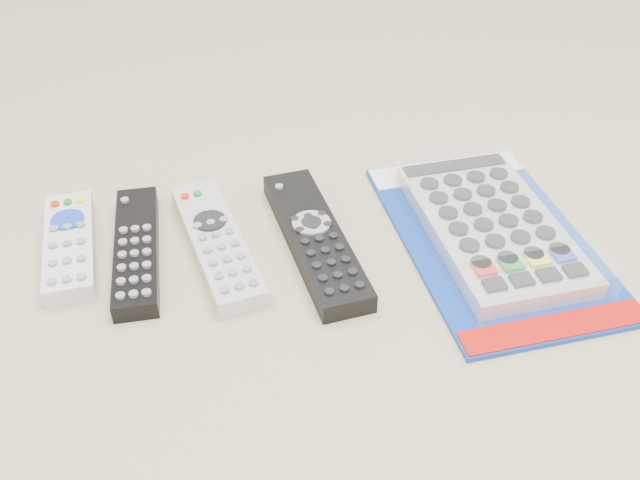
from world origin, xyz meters
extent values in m
plane|color=tan|center=(0.00, 0.00, 0.00)|extent=(5.00, 5.00, 0.00)
cube|color=silver|center=(-0.22, 0.01, 0.01)|extent=(0.06, 0.16, 0.02)
cylinder|color=#1A35C9|center=(-0.22, 0.04, 0.02)|extent=(0.04, 0.04, 0.00)
cube|color=black|center=(-0.15, 0.00, 0.01)|extent=(0.04, 0.19, 0.02)
cube|color=silver|center=(-0.07, -0.01, 0.01)|extent=(0.09, 0.21, 0.02)
cylinder|color=black|center=(-0.07, 0.01, 0.02)|extent=(0.04, 0.04, 0.00)
cube|color=black|center=(0.03, -0.02, 0.01)|extent=(0.08, 0.23, 0.02)
cylinder|color=silver|center=(0.03, -0.01, 0.02)|extent=(0.05, 0.05, 0.00)
cube|color=#0D3496|center=(0.22, -0.04, 0.00)|extent=(0.21, 0.32, 0.01)
cube|color=white|center=(0.21, 0.09, 0.01)|extent=(0.18, 0.05, 0.00)
cube|color=#AB0F0C|center=(0.23, -0.18, 0.01)|extent=(0.18, 0.04, 0.00)
cube|color=silver|center=(0.22, -0.04, 0.01)|extent=(0.15, 0.24, 0.02)
cube|color=white|center=(0.22, -0.04, 0.02)|extent=(0.16, 0.26, 0.04)
camera|label=1|loc=(-0.06, -0.58, 0.48)|focal=40.00mm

